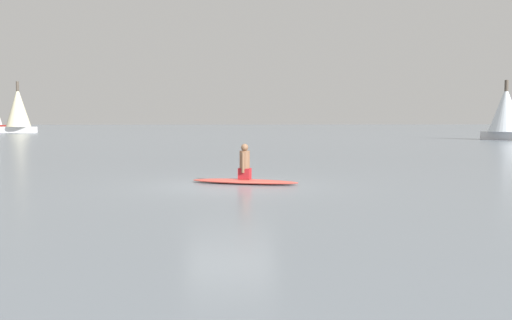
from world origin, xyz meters
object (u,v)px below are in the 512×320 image
at_px(person_paddler, 245,163).
at_px(sailboat_far_right, 506,112).
at_px(surfboard, 245,181).
at_px(sailboat_near_left, 18,109).

height_order(person_paddler, sailboat_far_right, sailboat_far_right).
height_order(surfboard, person_paddler, person_paddler).
bearing_deg(person_paddler, surfboard, -43.37).
height_order(surfboard, sailboat_far_right, sailboat_far_right).
distance_m(person_paddler, sailboat_far_right, 42.73).
relative_size(surfboard, sailboat_near_left, 0.44).
relative_size(surfboard, person_paddler, 3.10).
distance_m(surfboard, person_paddler, 0.54).
bearing_deg(sailboat_far_right, sailboat_near_left, 28.53).
xyz_separation_m(person_paddler, sailboat_far_right, (26.51, 33.45, 2.01)).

